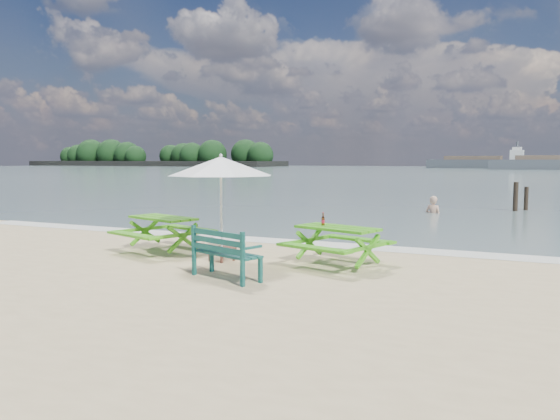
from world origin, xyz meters
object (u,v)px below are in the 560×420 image
at_px(park_bench, 226,264).
at_px(beer_bottle, 323,221).
at_px(picnic_table_right, 337,247).
at_px(patio_umbrella, 221,166).
at_px(picnic_table_left, 163,235).
at_px(side_table, 222,254).
at_px(swimmer, 433,218).

relative_size(park_bench, beer_bottle, 5.68).
xyz_separation_m(picnic_table_right, park_bench, (-1.43, -2.00, -0.11)).
relative_size(park_bench, patio_umbrella, 0.56).
distance_m(picnic_table_left, patio_umbrella, 2.51).
bearing_deg(picnic_table_left, side_table, -13.45).
xyz_separation_m(park_bench, patio_umbrella, (-0.97, 1.46, 1.74)).
bearing_deg(beer_bottle, picnic_table_left, -177.38).
distance_m(side_table, swimmer, 12.89).
relative_size(beer_bottle, swimmer, 0.15).
height_order(picnic_table_left, picnic_table_right, picnic_table_left).
bearing_deg(patio_umbrella, picnic_table_left, 166.55).
distance_m(picnic_table_left, swimmer, 12.94).
relative_size(picnic_table_right, side_table, 4.13).
distance_m(patio_umbrella, beer_bottle, 2.43).
xyz_separation_m(picnic_table_left, patio_umbrella, (1.86, -0.44, 1.62)).
xyz_separation_m(side_table, patio_umbrella, (0.00, -0.00, 1.87)).
xyz_separation_m(park_bench, beer_bottle, (1.09, 2.09, 0.61)).
bearing_deg(patio_umbrella, beer_bottle, 16.85).
distance_m(picnic_table_right, patio_umbrella, 2.96).
xyz_separation_m(side_table, swimmer, (2.37, 12.66, -0.38)).
bearing_deg(park_bench, picnic_table_left, 146.04).
height_order(park_bench, swimmer, park_bench).
bearing_deg(park_bench, side_table, 123.63).
bearing_deg(picnic_table_right, picnic_table_left, -178.77).
height_order(patio_umbrella, swimmer, patio_umbrella).
bearing_deg(swimmer, picnic_table_right, -89.84).
height_order(park_bench, patio_umbrella, patio_umbrella).
bearing_deg(beer_bottle, picnic_table_right, -14.36).
height_order(picnic_table_right, patio_umbrella, patio_umbrella).
bearing_deg(side_table, park_bench, -56.37).
distance_m(picnic_table_left, picnic_table_right, 4.26).
bearing_deg(patio_umbrella, picnic_table_right, 12.58).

